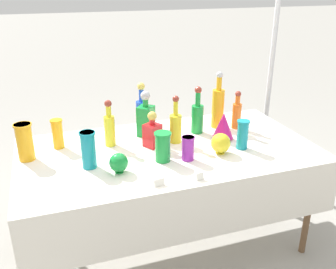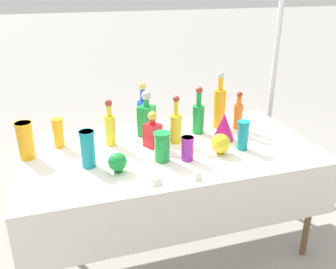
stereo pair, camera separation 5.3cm
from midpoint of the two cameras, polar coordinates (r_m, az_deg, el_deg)
ground_plane at (r=2.89m, az=-0.55°, el=-15.91°), size 40.00×40.00×0.00m
display_table at (r=2.48m, az=-0.31°, el=-3.73°), size 1.94×1.04×0.76m
tall_bottle_0 at (r=2.70m, az=3.94°, el=2.87°), size 0.09×0.09×0.35m
tall_bottle_1 at (r=2.52m, az=-9.50°, el=1.08°), size 0.07×0.07×0.32m
tall_bottle_2 at (r=2.82m, az=9.90°, el=3.24°), size 0.07×0.07×0.29m
tall_bottle_3 at (r=2.78m, az=-4.57°, el=3.59°), size 0.08×0.08×0.35m
tall_bottle_4 at (r=2.54m, az=0.55°, el=1.34°), size 0.08×0.08×0.33m
tall_bottle_5 at (r=2.81m, az=7.08°, el=4.34°), size 0.09×0.09×0.43m
square_decanter_0 at (r=2.48m, az=-3.01°, el=0.31°), size 0.13×0.13×0.25m
square_decanter_1 at (r=2.64m, az=-3.97°, el=2.55°), size 0.14×0.14×0.33m
slender_vase_0 at (r=2.49m, az=10.71°, el=0.12°), size 0.08×0.08×0.20m
slender_vase_1 at (r=2.25m, az=-12.71°, el=-2.16°), size 0.10×0.10×0.23m
slender_vase_2 at (r=2.28m, az=-1.48°, el=-1.75°), size 0.11×0.11×0.19m
slender_vase_3 at (r=2.57m, az=-17.06°, el=0.22°), size 0.08×0.08×0.20m
slender_vase_4 at (r=2.46m, az=-21.58°, el=-0.94°), size 0.11×0.11×0.24m
slender_vase_5 at (r=2.30m, az=2.40°, el=-2.00°), size 0.08×0.08×0.15m
fluted_vase_0 at (r=2.62m, az=7.85°, el=1.35°), size 0.15×0.15×0.19m
round_bowl_0 at (r=2.41m, az=7.41°, el=-1.32°), size 0.13×0.13×0.14m
round_bowl_1 at (r=2.18m, az=-8.22°, el=-4.27°), size 0.11×0.11×0.12m
price_tag_left at (r=2.11m, az=4.15°, el=-6.41°), size 0.05×0.02×0.04m
price_tag_center at (r=2.05m, az=-2.11°, el=-7.31°), size 0.06×0.02×0.04m
cardboard_box_behind_left at (r=3.54m, az=-4.98°, el=-4.57°), size 0.53×0.41×0.45m
canopy_pole at (r=3.46m, az=14.72°, el=7.20°), size 0.18×0.18×2.35m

